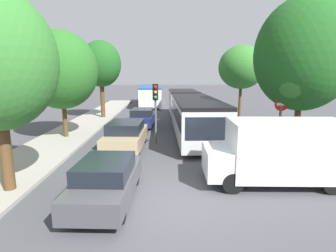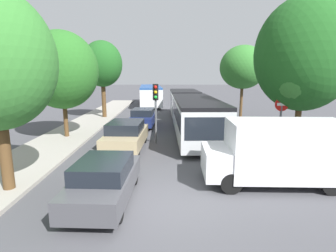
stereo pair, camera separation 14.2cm
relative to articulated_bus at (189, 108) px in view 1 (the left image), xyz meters
The scene contains 15 objects.
ground_plane 12.39m from the articulated_bus, 99.03° to the right, with size 200.00×200.00×0.00m, color #47474C.
kerb_strip_left 8.34m from the articulated_bus, behind, with size 3.20×36.98×0.14m, color #9E998E.
articulated_bus is the anchor object (origin of this frame).
city_bus_rear 15.30m from the articulated_bus, 104.24° to the left, with size 3.34×11.64×2.47m.
queued_car_graphite 12.59m from the articulated_bus, 107.52° to the right, with size 1.86×3.98×1.36m.
queued_car_tan 7.35m from the articulated_bus, 122.70° to the right, with size 2.06×4.41×1.50m.
queued_car_navy 3.63m from the articulated_bus, behind, with size 1.89×4.04×1.38m.
white_van 11.01m from the articulated_bus, 78.52° to the right, with size 5.08×2.17×2.31m.
traffic_light 5.61m from the articulated_bus, 116.06° to the right, with size 0.33×0.37×3.40m.
no_entry_sign 7.90m from the articulated_bus, 60.35° to the right, with size 0.70×0.08×2.82m.
direction_sign_post 6.73m from the articulated_bus, 41.18° to the right, with size 0.35×1.38×3.60m.
tree_left_mid 9.24m from the articulated_bus, 155.21° to the right, with size 4.24×4.24×6.47m.
tree_left_far 9.07m from the articulated_bus, 151.64° to the left, with size 3.51×3.51×6.85m.
tree_right_near 8.77m from the articulated_bus, 52.57° to the right, with size 4.78×4.78×7.70m.
tree_right_mid 6.90m from the articulated_bus, 36.76° to the left, with size 4.03×4.03×6.44m.
Camera 1 is at (-0.12, -7.53, 3.89)m, focal length 28.00 mm.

